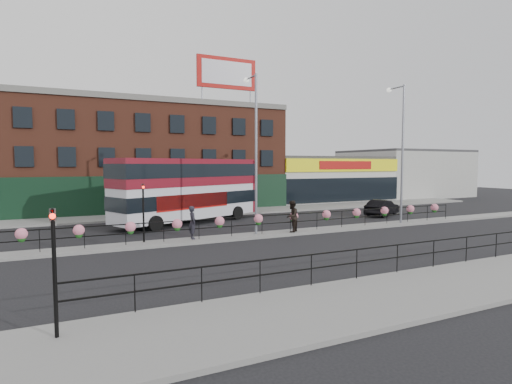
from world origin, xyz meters
name	(u,v)px	position (x,y,z in m)	size (l,w,h in m)	color
ground	(276,235)	(0.00, 0.00, 0.00)	(120.00, 120.00, 0.00)	black
south_pavement	(437,288)	(0.00, -12.00, 0.07)	(60.00, 4.00, 0.15)	gray
north_pavement	(213,213)	(0.00, 12.00, 0.07)	(60.00, 4.00, 0.15)	gray
median	(276,234)	(0.00, 0.00, 0.07)	(60.00, 1.60, 0.15)	gray
yellow_line_inner	(389,273)	(0.00, -9.70, 0.01)	(60.00, 0.10, 0.01)	gold
yellow_line_outer	(393,274)	(0.00, -9.88, 0.01)	(60.00, 0.10, 0.01)	gold
brick_building	(150,157)	(-4.00, 19.96, 5.13)	(25.00, 12.21, 10.30)	brown
supermarket	(315,178)	(16.00, 19.90, 2.65)	(15.00, 12.25, 5.30)	silver
warehouse_east	(403,173)	(30.75, 20.00, 3.15)	(14.50, 12.00, 6.30)	#ADAEA8
billboard	(227,73)	(2.50, 14.99, 13.18)	(6.00, 0.29, 4.40)	#AC100C
median_railing	(276,218)	(0.00, 0.00, 1.05)	(30.04, 0.56, 1.23)	black
south_railing	(357,257)	(-2.00, -10.10, 0.96)	(20.04, 0.05, 1.12)	black
double_decker_bus	(189,184)	(-3.55, 7.24, 2.95)	(11.98, 7.25, 4.80)	silver
car	(382,208)	(12.60, 4.41, 0.69)	(4.40, 3.08, 1.37)	black
pedestrian_a	(193,222)	(-5.31, 0.20, 1.09)	(0.51, 0.72, 1.89)	black
pedestrian_b	(292,216)	(0.98, -0.21, 1.14)	(1.22, 1.21, 1.98)	black
lamp_column_west	(254,140)	(-1.33, 0.40, 5.90)	(0.35, 1.70, 9.70)	gray
lamp_column_east	(400,142)	(10.14, 0.07, 6.04)	(0.36, 1.74, 9.94)	gray
traffic_light_south	(54,244)	(-12.00, -11.01, 2.47)	(0.15, 0.28, 3.65)	black
traffic_light_median	(143,200)	(-8.00, 0.39, 2.47)	(0.15, 0.28, 3.65)	black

